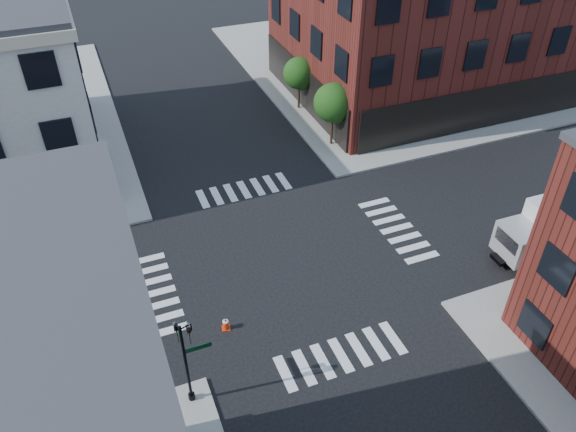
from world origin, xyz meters
The scene contains 8 objects.
ground centered at (0.00, 0.00, 0.00)m, with size 120.00×120.00×0.00m, color black.
sidewalk_ne centered at (21.00, 21.00, 0.07)m, with size 30.00×30.00×0.15m, color gray.
building_ne centered at (20.50, 16.00, 6.00)m, with size 25.00×16.00×12.00m, color #461711.
tree_near centered at (7.56, 9.98, 3.16)m, with size 2.69×2.69×4.49m.
tree_far centered at (7.56, 15.98, 2.87)m, with size 2.43×2.43×4.07m.
signal_pole centered at (-6.72, -6.68, 2.86)m, with size 1.29×1.24×4.60m.
box_truck centered at (14.15, -4.80, 1.69)m, with size 7.22×2.33×3.24m.
traffic_cone centered at (-4.36, -3.56, 0.35)m, with size 0.46×0.46×0.73m.
Camera 1 is at (-8.20, -21.13, 20.46)m, focal length 35.00 mm.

